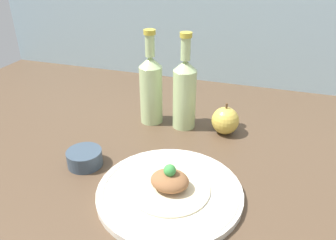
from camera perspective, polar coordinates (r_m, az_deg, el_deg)
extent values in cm
cube|color=brown|center=(79.09, 3.10, -8.26)|extent=(180.00, 110.00, 4.00)
cylinder|color=silver|center=(68.01, 0.11, -12.39)|extent=(29.56, 29.56, 1.41)
torus|color=silver|center=(67.69, 0.11, -12.07)|extent=(28.18, 28.18, 0.98)
cylinder|color=beige|center=(67.43, 0.11, -11.80)|extent=(16.33, 16.33, 0.40)
ellipsoid|color=brown|center=(66.16, 0.11, -10.48)|extent=(7.78, 6.61, 3.59)
sphere|color=green|center=(64.61, 0.12, -8.72)|extent=(2.47, 2.47, 2.47)
cylinder|color=#B7D18E|center=(91.27, -2.95, 4.39)|extent=(6.27, 6.27, 16.34)
cone|color=#B7D18E|center=(87.84, -3.10, 10.12)|extent=(6.27, 6.27, 2.82)
cylinder|color=#B7D18E|center=(86.61, -3.18, 12.82)|extent=(2.51, 2.51, 5.77)
cylinder|color=gold|center=(85.75, -3.24, 15.07)|extent=(3.13, 3.13, 1.20)
cylinder|color=#B7D18E|center=(88.55, 2.87, 3.62)|extent=(6.27, 6.27, 16.34)
cone|color=#B7D18E|center=(85.02, 3.02, 9.50)|extent=(6.27, 6.27, 2.82)
cylinder|color=#B7D18E|center=(83.74, 3.10, 12.28)|extent=(2.51, 2.51, 5.77)
cylinder|color=gold|center=(82.86, 3.16, 14.60)|extent=(3.13, 3.13, 1.20)
sphere|color=gold|center=(88.42, 9.93, -0.10)|extent=(7.33, 7.33, 7.33)
cylinder|color=brown|center=(86.52, 10.16, 2.38)|extent=(0.59, 0.59, 1.65)
cylinder|color=#384756|center=(77.88, -14.31, -6.41)|extent=(8.04, 8.04, 3.70)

